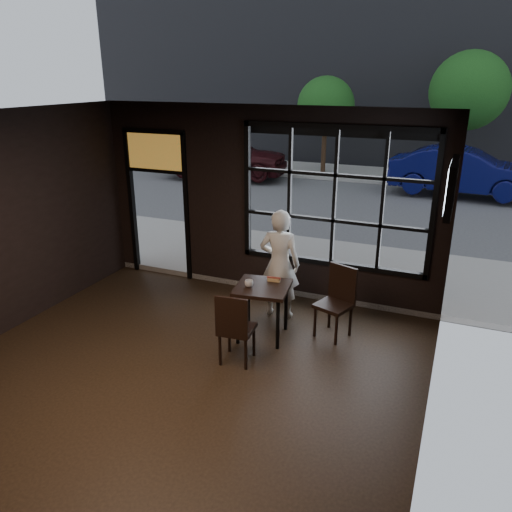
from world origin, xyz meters
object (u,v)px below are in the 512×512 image
at_px(chair_near, 237,327).
at_px(man, 280,264).
at_px(navy_car, 462,171).
at_px(cafe_table, 262,311).

height_order(chair_near, man, man).
distance_m(chair_near, navy_car, 11.59).
relative_size(chair_near, navy_car, 0.23).
bearing_deg(cafe_table, chair_near, -103.01).
distance_m(chair_near, man, 1.54).
height_order(cafe_table, chair_near, chair_near).
bearing_deg(navy_car, man, 169.53).
distance_m(man, navy_car, 10.12).
distance_m(cafe_table, chair_near, 0.75).
xyz_separation_m(cafe_table, chair_near, (-0.06, -0.74, 0.10)).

